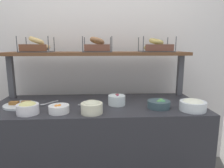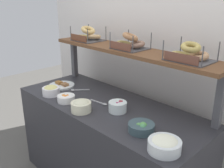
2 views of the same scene
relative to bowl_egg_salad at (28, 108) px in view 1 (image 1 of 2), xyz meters
name	(u,v)px [view 1 (image 1 of 2)]	position (x,y,z in m)	size (l,w,h in m)	color
back_wall	(98,59)	(0.50, 0.78, 0.30)	(2.95, 0.06, 2.40)	silver
deli_counter	(98,150)	(0.50, 0.23, -0.47)	(1.75, 0.70, 0.85)	#2D2D33
shelf_riser_left	(11,77)	(-0.31, 0.50, 0.15)	(0.05, 0.05, 0.40)	#4C4C51
shelf_riser_right	(180,75)	(1.32, 0.50, 0.15)	(0.05, 0.05, 0.40)	#4C4C51
upper_shelf	(97,54)	(0.50, 0.50, 0.37)	(1.71, 0.32, 0.03)	brown
bowl_egg_salad	(28,108)	(0.00, 0.00, 0.00)	(0.16, 0.16, 0.09)	white
bowl_beet_salad	(117,100)	(0.66, 0.19, 0.00)	(0.14, 0.14, 0.09)	white
bowl_fruit_salad	(59,109)	(0.22, 0.01, -0.02)	(0.15, 0.15, 0.07)	white
bowl_cream_cheese	(193,105)	(1.23, 0.01, 0.00)	(0.20, 0.20, 0.09)	white
bowl_potato_salad	(92,107)	(0.46, -0.01, 0.00)	(0.16, 0.16, 0.10)	#EAE6C3
bowl_veggie_mix	(159,104)	(0.99, 0.08, -0.01)	(0.18, 0.18, 0.08)	#3B5158
serving_plate_white	(20,105)	(-0.13, 0.20, -0.03)	(0.26, 0.26, 0.04)	white
serving_spoon_near_plate	(93,104)	(0.46, 0.20, -0.04)	(0.18, 0.04, 0.01)	#B7B7BC
serving_spoon_by_edge	(47,104)	(0.07, 0.24, -0.04)	(0.13, 0.14, 0.01)	#B7B7BC
bagel_basket_plain	(37,47)	(-0.06, 0.49, 0.43)	(0.28, 0.26, 0.15)	#4C4C51
bagel_basket_everything	(97,47)	(0.50, 0.50, 0.43)	(0.28, 0.26, 0.14)	#4C4C51
bagel_basket_sesame	(156,47)	(1.06, 0.50, 0.43)	(0.31, 0.25, 0.14)	#4C4C51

